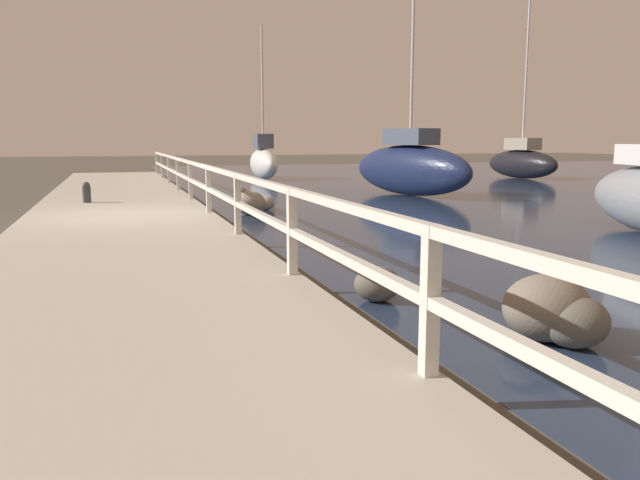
% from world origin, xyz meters
% --- Properties ---
extents(ground_plane, '(120.00, 120.00, 0.00)m').
position_xyz_m(ground_plane, '(0.00, 0.00, 0.00)').
color(ground_plane, '#4C473D').
extents(dock_walkway, '(3.76, 36.00, 0.23)m').
position_xyz_m(dock_walkway, '(0.00, 0.00, 0.12)').
color(dock_walkway, '#B2AD9E').
rests_on(dock_walkway, ground).
extents(railing, '(0.10, 32.50, 0.98)m').
position_xyz_m(railing, '(1.78, -0.00, 0.91)').
color(railing, silver).
rests_on(railing, dock_walkway).
extents(boulder_water_edge, '(0.46, 0.41, 0.34)m').
position_xyz_m(boulder_water_edge, '(3.48, 2.04, 0.17)').
color(boulder_water_edge, gray).
rests_on(boulder_water_edge, ground).
extents(boulder_downstream, '(0.59, 0.53, 0.44)m').
position_xyz_m(boulder_downstream, '(3.54, -9.01, 0.22)').
color(boulder_downstream, '#666056').
rests_on(boulder_downstream, ground).
extents(boulder_far_strip, '(0.51, 0.46, 0.38)m').
position_xyz_m(boulder_far_strip, '(2.57, -7.08, 0.19)').
color(boulder_far_strip, '#666056').
rests_on(boulder_far_strip, ground).
extents(boulder_upstream, '(0.43, 0.39, 0.32)m').
position_xyz_m(boulder_upstream, '(3.57, 5.85, 0.16)').
color(boulder_upstream, gray).
rests_on(boulder_upstream, ground).
extents(boulder_near_dock, '(0.78, 0.70, 0.59)m').
position_xyz_m(boulder_near_dock, '(3.44, -8.77, 0.29)').
color(boulder_near_dock, slate).
rests_on(boulder_near_dock, ground).
extents(boulder_mid_strip, '(0.74, 0.67, 0.56)m').
position_xyz_m(boulder_mid_strip, '(2.91, 1.24, 0.28)').
color(boulder_mid_strip, gray).
rests_on(boulder_mid_strip, ground).
extents(mooring_bollard, '(0.20, 0.20, 0.50)m').
position_xyz_m(mooring_bollard, '(-0.75, 3.02, 0.48)').
color(mooring_bollard, '#333338').
rests_on(mooring_bollard, dock_walkway).
extents(sailboat_navy, '(2.35, 5.61, 8.53)m').
position_xyz_m(sailboat_navy, '(8.82, 4.78, 0.89)').
color(sailboat_navy, '#192347').
rests_on(sailboat_navy, water_surface).
extents(sailboat_white, '(1.33, 4.60, 6.69)m').
position_xyz_m(sailboat_white, '(6.33, 14.45, 0.80)').
color(sailboat_white, white).
rests_on(sailboat_white, water_surface).
extents(sailboat_black, '(1.49, 4.52, 8.26)m').
position_xyz_m(sailboat_black, '(17.66, 11.21, 0.77)').
color(sailboat_black, black).
rests_on(sailboat_black, water_surface).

